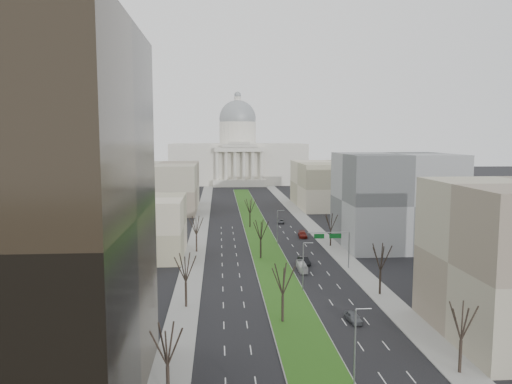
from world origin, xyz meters
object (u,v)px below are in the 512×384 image
car_red (303,235)px  car_black (304,261)px  car_grey_far (281,221)px  box_van (302,267)px  car_grey_near (353,317)px

car_red → car_black: bearing=-95.3°
car_grey_far → box_van: (-2.82, -58.21, 0.32)m
car_grey_near → car_red: size_ratio=0.79×
car_red → car_grey_far: car_red is taller
car_red → car_grey_far: (-3.25, 23.18, -0.20)m
box_van → car_red: bearing=80.9°
car_grey_near → car_black: 34.66m
box_van → car_grey_near: bearing=-83.3°
car_black → car_red: size_ratio=0.92×
car_grey_near → box_van: size_ratio=0.66×
car_grey_near → car_grey_far: size_ratio=0.99×
car_grey_near → car_red: bearing=81.1°
car_red → car_grey_near: bearing=-89.0°
car_black → box_van: size_ratio=0.77×
car_black → car_grey_far: bearing=82.1°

